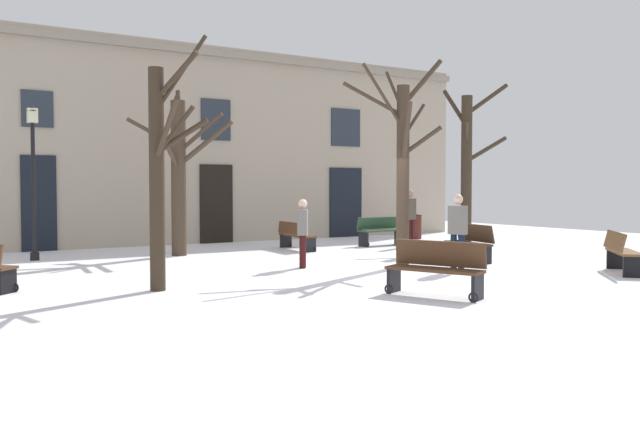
{
  "coord_description": "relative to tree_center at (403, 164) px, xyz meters",
  "views": [
    {
      "loc": [
        -8.23,
        -11.87,
        1.85
      ],
      "look_at": [
        0.0,
        1.68,
        1.22
      ],
      "focal_mm": 36.66,
      "sensor_mm": 36.0,
      "label": 1
    }
  ],
  "objects": [
    {
      "name": "bench_back_to_back_right",
      "position": [
        3.36,
        -3.31,
        -1.93
      ],
      "size": [
        1.46,
        1.51,
        0.9
      ],
      "rotation": [
        0.0,
        0.0,
        0.82
      ],
      "color": "brown",
      "rests_on": "ground"
    },
    {
      "name": "streetlamp",
      "position": [
        -7.11,
        5.91,
        -0.01
      ],
      "size": [
        0.3,
        0.3,
        3.9
      ],
      "color": "black",
      "rests_on": "ground"
    },
    {
      "name": "building_facade",
      "position": [
        -1.23,
        8.57,
        0.92
      ],
      "size": [
        20.25,
        0.6,
        6.5
      ],
      "color": "tan",
      "rests_on": "ground"
    },
    {
      "name": "tree_left_of_center",
      "position": [
        -5.89,
        -0.52,
        -0.23
      ],
      "size": [
        0.97,
        1.61,
        4.53
      ],
      "color": "#382B1E",
      "rests_on": "ground"
    },
    {
      "name": "ground_plane",
      "position": [
        -1.24,
        -0.03,
        -2.39
      ],
      "size": [
        32.4,
        32.4,
        0.0
      ],
      "primitive_type": "plane",
      "color": "white"
    },
    {
      "name": "person_by_shop_door",
      "position": [
        0.55,
        -1.23,
        -1.45
      ],
      "size": [
        0.35,
        0.44,
        1.7
      ],
      "rotation": [
        0.0,
        0.0,
        1.98
      ],
      "color": "black",
      "rests_on": "ground"
    },
    {
      "name": "bench_far_corner",
      "position": [
        2.91,
        4.78,
        -1.92
      ],
      "size": [
        1.67,
        0.63,
        0.91
      ],
      "rotation": [
        0.0,
        0.0,
        0.07
      ],
      "color": "#2D4C33",
      "rests_on": "ground"
    },
    {
      "name": "person_strolling",
      "position": [
        3.42,
        3.93,
        -1.4
      ],
      "size": [
        0.43,
        0.35,
        1.76
      ],
      "rotation": [
        0.0,
        0.0,
        0.38
      ],
      "color": "#350F0F",
      "rests_on": "ground"
    },
    {
      "name": "bench_back_to_back_left",
      "position": [
        -0.1,
        4.92,
        -1.96
      ],
      "size": [
        0.54,
        1.79,
        0.82
      ],
      "rotation": [
        0.0,
        0.0,
        1.51
      ],
      "color": "#51331E",
      "rests_on": "ground"
    },
    {
      "name": "litter_bin",
      "position": [
        5.55,
        6.24,
        -1.95
      ],
      "size": [
        0.45,
        0.45,
        0.87
      ],
      "color": "#4C1E19",
      "rests_on": "ground"
    },
    {
      "name": "bench_near_center_tree",
      "position": [
        2.22,
        0.11,
        -1.92
      ],
      "size": [
        0.75,
        1.62,
        0.93
      ],
      "rotation": [
        0.0,
        0.0,
        4.53
      ],
      "color": "#3D2819",
      "rests_on": "ground"
    },
    {
      "name": "tree_center",
      "position": [
        0.0,
        0.0,
        0.0
      ],
      "size": [
        2.28,
        1.73,
        4.86
      ],
      "color": "#423326",
      "rests_on": "ground"
    },
    {
      "name": "person_near_bench",
      "position": [
        -2.07,
        1.04,
        -1.53
      ],
      "size": [
        0.4,
        0.44,
        1.58
      ],
      "rotation": [
        0.0,
        0.0,
        0.97
      ],
      "color": "#350F0F",
      "rests_on": "ground"
    },
    {
      "name": "tree_right_of_center",
      "position": [
        5.08,
        3.15,
        0.21
      ],
      "size": [
        2.46,
        1.74,
        5.17
      ],
      "color": "#382B1E",
      "rests_on": "ground"
    },
    {
      "name": "tree_near_facade",
      "position": [
        -3.56,
        5.17,
        -0.08
      ],
      "size": [
        2.44,
        2.09,
        4.59
      ],
      "color": "#423326",
      "rests_on": "ground"
    },
    {
      "name": "bench_facing_shops",
      "position": [
        -2.05,
        -3.48,
        -1.92
      ],
      "size": [
        1.14,
        1.72,
        0.94
      ],
      "rotation": [
        0.0,
        0.0,
        5.14
      ],
      "color": "#51331E",
      "rests_on": "ground"
    }
  ]
}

